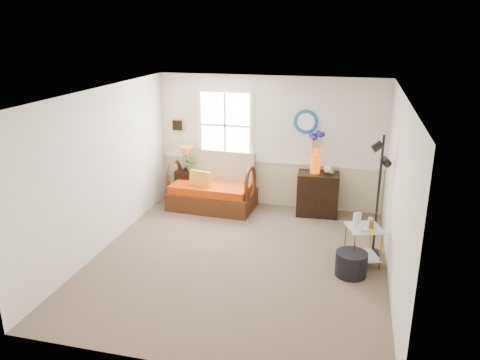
% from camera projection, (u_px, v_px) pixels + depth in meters
% --- Properties ---
extents(floor, '(4.50, 5.00, 0.01)m').
position_uv_depth(floor, '(239.00, 259.00, 7.36)').
color(floor, '#76634E').
rests_on(floor, ground).
extents(ceiling, '(4.50, 5.00, 0.01)m').
position_uv_depth(ceiling, '(239.00, 93.00, 6.54)').
color(ceiling, white).
rests_on(ceiling, walls).
extents(walls, '(4.51, 5.01, 2.60)m').
position_uv_depth(walls, '(239.00, 181.00, 6.95)').
color(walls, silver).
rests_on(walls, floor).
extents(wainscot, '(4.46, 0.02, 0.90)m').
position_uv_depth(wainscot, '(269.00, 183.00, 9.50)').
color(wainscot, '#CABB88').
rests_on(wainscot, walls).
extents(chair_rail, '(4.46, 0.04, 0.06)m').
position_uv_depth(chair_rail, '(269.00, 161.00, 9.34)').
color(chair_rail, white).
rests_on(chair_rail, walls).
extents(window, '(1.14, 0.06, 1.44)m').
position_uv_depth(window, '(225.00, 125.00, 9.33)').
color(window, white).
rests_on(window, walls).
extents(picture, '(0.28, 0.03, 0.28)m').
position_uv_depth(picture, '(178.00, 125.00, 9.59)').
color(picture, orange).
rests_on(picture, walls).
extents(mirror, '(0.47, 0.07, 0.47)m').
position_uv_depth(mirror, '(306.00, 122.00, 8.93)').
color(mirror, '#1679C5').
rests_on(mirror, walls).
extents(loveseat, '(1.71, 1.02, 1.09)m').
position_uv_depth(loveseat, '(212.00, 182.00, 9.27)').
color(loveseat, '#572912').
rests_on(loveseat, floor).
extents(throw_pillow, '(0.45, 0.22, 0.44)m').
position_uv_depth(throw_pillow, '(200.00, 182.00, 9.18)').
color(throw_pillow, '#DA5F14').
rests_on(throw_pillow, loveseat).
extents(lamp_stand, '(0.39, 0.39, 0.66)m').
position_uv_depth(lamp_stand, '(186.00, 185.00, 9.76)').
color(lamp_stand, black).
rests_on(lamp_stand, floor).
extents(table_lamp, '(0.32, 0.32, 0.50)m').
position_uv_depth(table_lamp, '(187.00, 158.00, 9.58)').
color(table_lamp, orange).
rests_on(table_lamp, lamp_stand).
extents(potted_plant, '(0.35, 0.39, 0.30)m').
position_uv_depth(potted_plant, '(192.00, 164.00, 9.55)').
color(potted_plant, '#4E8139').
rests_on(potted_plant, lamp_stand).
extents(cabinet, '(0.81, 0.55, 0.83)m').
position_uv_depth(cabinet, '(318.00, 194.00, 8.99)').
color(cabinet, black).
rests_on(cabinet, floor).
extents(flower_vase, '(0.27, 0.27, 0.80)m').
position_uv_depth(flower_vase, '(316.00, 153.00, 8.76)').
color(flower_vase, '#D44705').
rests_on(flower_vase, cabinet).
extents(side_table, '(0.62, 0.62, 0.62)m').
position_uv_depth(side_table, '(363.00, 246.00, 7.12)').
color(side_table, '#A17520').
rests_on(side_table, floor).
extents(tabletop_items, '(0.50, 0.50, 0.22)m').
position_uv_depth(tabletop_items, '(365.00, 221.00, 6.97)').
color(tabletop_items, silver).
rests_on(tabletop_items, side_table).
extents(floor_lamp, '(0.35, 0.35, 1.96)m').
position_uv_depth(floor_lamp, '(378.00, 197.00, 7.24)').
color(floor_lamp, black).
rests_on(floor_lamp, floor).
extents(ottoman, '(0.62, 0.62, 0.36)m').
position_uv_depth(ottoman, '(351.00, 264.00, 6.85)').
color(ottoman, black).
rests_on(ottoman, floor).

